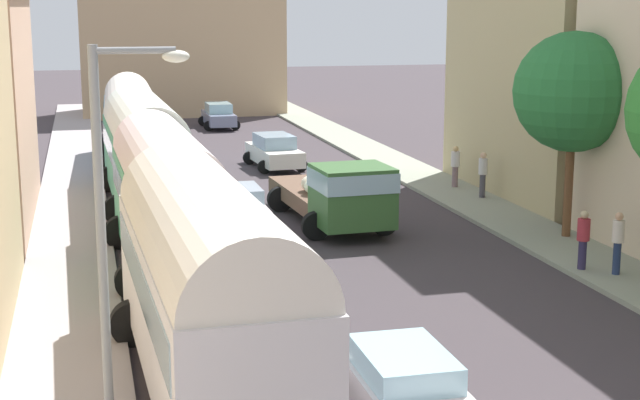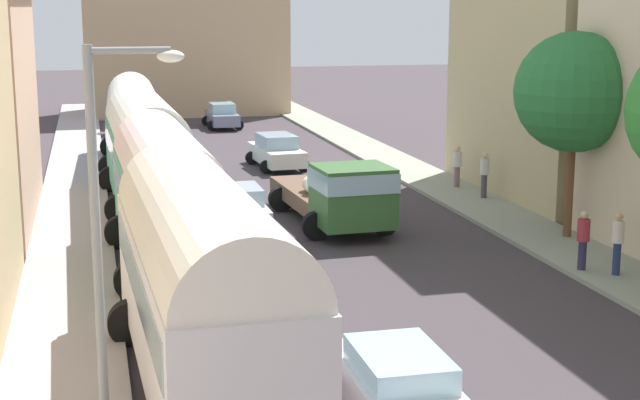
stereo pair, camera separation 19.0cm
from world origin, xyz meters
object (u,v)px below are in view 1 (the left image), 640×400
at_px(pedestrian_1, 455,165).
at_px(car_0, 274,151).
at_px(car_1, 219,116).
at_px(car_3, 238,211).
at_px(pedestrian_3, 483,173).
at_px(pedestrian_0, 618,241).
at_px(cargo_truck_0, 338,193).
at_px(parked_bus_1, 165,190).
at_px(parked_bus_3, 131,118).
at_px(parked_bus_2, 143,145).
at_px(streetlamp_near, 113,214).
at_px(car_2, 404,390).
at_px(parked_bus_0, 207,276).
at_px(pedestrian_2, 583,238).

bearing_deg(pedestrian_1, car_0, 130.64).
xyz_separation_m(car_0, car_1, (-0.41, 15.08, -0.01)).
bearing_deg(pedestrian_1, car_3, -150.39).
xyz_separation_m(car_1, pedestrian_3, (6.57, -24.34, 0.32)).
relative_size(car_1, pedestrian_0, 2.26).
height_order(cargo_truck_0, car_0, cargo_truck_0).
xyz_separation_m(parked_bus_1, parked_bus_3, (-0.00, 18.00, -0.02)).
height_order(parked_bus_1, parked_bus_2, parked_bus_2).
distance_m(car_0, streetlamp_near, 27.91).
xyz_separation_m(car_2, car_3, (-0.47, 14.92, 0.05)).
height_order(parked_bus_2, car_1, parked_bus_2).
relative_size(car_2, pedestrian_0, 2.24).
height_order(parked_bus_1, car_0, parked_bus_1).
relative_size(cargo_truck_0, pedestrian_1, 4.22).
distance_m(cargo_truck_0, car_3, 3.37).
relative_size(parked_bus_0, parked_bus_1, 1.14).
distance_m(parked_bus_0, cargo_truck_0, 13.86).
xyz_separation_m(cargo_truck_0, pedestrian_1, (6.34, 5.45, -0.20)).
distance_m(car_3, pedestrian_1, 11.14).
xyz_separation_m(parked_bus_3, car_1, (5.86, 12.99, -1.48)).
xyz_separation_m(parked_bus_2, pedestrian_3, (12.43, -2.35, -1.19)).
xyz_separation_m(parked_bus_2, car_3, (2.57, -5.56, -1.47)).
bearing_deg(cargo_truck_0, streetlamp_near, -118.30).
bearing_deg(car_2, car_3, 91.79).
bearing_deg(car_2, parked_bus_2, 98.44).
height_order(parked_bus_1, pedestrian_1, parked_bus_1).
relative_size(parked_bus_0, car_1, 2.35).
relative_size(parked_bus_2, car_1, 2.31).
height_order(parked_bus_0, cargo_truck_0, parked_bus_0).
height_order(car_1, streetlamp_near, streetlamp_near).
distance_m(parked_bus_1, pedestrian_3, 14.15).
bearing_deg(car_1, pedestrian_0, -80.58).
xyz_separation_m(parked_bus_0, pedestrian_0, (11.67, 5.00, -1.25)).
relative_size(parked_bus_2, pedestrian_2, 5.42).
bearing_deg(car_3, pedestrian_2, -38.61).
height_order(parked_bus_3, car_0, parked_bus_3).
distance_m(car_2, pedestrian_0, 11.42).
bearing_deg(streetlamp_near, car_1, 79.71).
bearing_deg(pedestrian_3, cargo_truck_0, -154.11).
relative_size(car_2, streetlamp_near, 0.62).
distance_m(pedestrian_1, pedestrian_2, 12.31).
height_order(parked_bus_1, car_1, parked_bus_1).
bearing_deg(pedestrian_0, pedestrian_3, 85.89).
bearing_deg(car_3, parked_bus_1, -126.79).
bearing_deg(pedestrian_1, pedestrian_0, -92.60).
bearing_deg(car_0, pedestrian_0, -74.84).
height_order(parked_bus_3, car_2, parked_bus_3).
bearing_deg(pedestrian_2, car_3, 141.39).
relative_size(parked_bus_2, parked_bus_3, 1.01).
xyz_separation_m(car_1, pedestrian_1, (6.39, -22.05, 0.26)).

